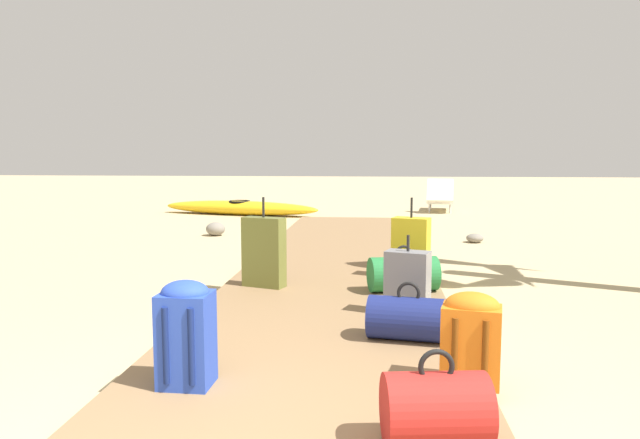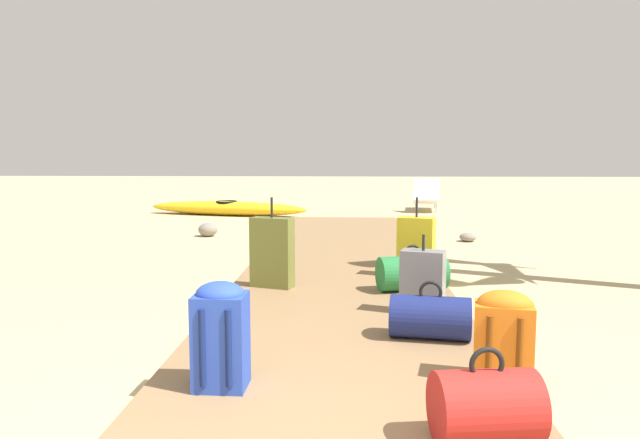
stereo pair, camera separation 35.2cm
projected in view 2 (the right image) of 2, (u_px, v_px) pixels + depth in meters
ground_plane at (339, 290)px, 6.05m from camera, size 60.00×60.00×0.00m
boardwalk at (340, 267)px, 7.07m from camera, size 2.15×10.35×0.08m
duffel_bag_red at (485, 406)px, 2.67m from camera, size 0.50×0.40×0.45m
backpack_orange at (504, 333)px, 3.39m from camera, size 0.36×0.29×0.53m
backpack_blue at (221, 332)px, 3.29m from camera, size 0.29×0.27×0.61m
suitcase_yellow at (416, 247)px, 6.27m from camera, size 0.42×0.32×0.85m
suitcase_grey at (423, 282)px, 4.83m from camera, size 0.39×0.29×0.66m
duffel_bag_green at (412, 273)px, 5.67m from camera, size 0.70×0.47×0.44m
suitcase_olive at (272, 252)px, 5.78m from camera, size 0.45×0.29×0.89m
duffel_bag_navy at (430, 317)px, 4.19m from camera, size 0.60×0.39×0.42m
lounge_chair at (426, 197)px, 14.33m from camera, size 0.78×1.59×0.80m
kayak at (227, 208)px, 13.34m from camera, size 3.83×1.51×0.33m
rock_right_far at (468, 237)px, 9.36m from camera, size 0.35×0.34×0.14m
rock_left_mid at (208, 230)px, 9.94m from camera, size 0.40×0.40×0.23m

